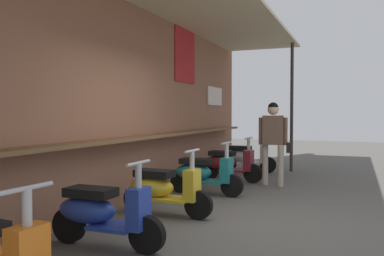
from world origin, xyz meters
name	(u,v)px	position (x,y,z in m)	size (l,w,h in m)	color
ground_plane	(235,222)	(0.00, 0.00, 0.00)	(34.94, 34.94, 0.00)	#56544F
market_stall_facade	(115,83)	(0.00, 1.89, 1.93)	(12.48, 2.23, 3.54)	#8C5B44
scooter_blue	(100,212)	(-1.56, 1.08, 0.39)	(0.46, 1.40, 0.97)	#233D9E
scooter_yellow	(162,188)	(-0.05, 1.08, 0.39)	(0.46, 1.40, 0.97)	gold
scooter_teal	(202,173)	(1.59, 1.08, 0.39)	(0.47, 1.40, 0.97)	#197075
scooter_maroon	(227,163)	(3.16, 1.08, 0.39)	(0.48, 1.40, 0.97)	maroon
scooter_silver	(245,157)	(4.65, 1.08, 0.39)	(0.49, 1.40, 0.97)	#B2B5BA
shopper_with_handbag	(274,135)	(3.00, 0.05, 1.04)	(0.33, 0.67, 1.70)	#ADA393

